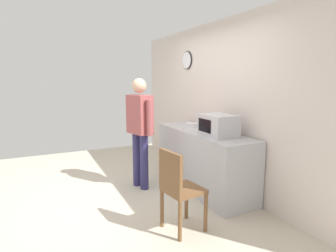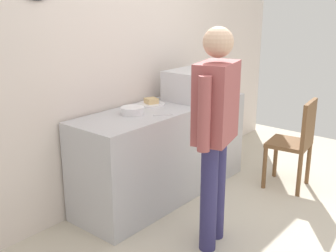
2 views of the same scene
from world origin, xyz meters
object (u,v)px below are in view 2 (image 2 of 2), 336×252
object	(u,v)px
person_standing	(215,124)
wooden_chair	(297,140)
salad_bowl	(132,111)
spoon_utensil	(230,97)
fork_utensil	(163,115)
sandwich_plate	(151,103)
microwave	(191,85)

from	to	relation	value
person_standing	wooden_chair	distance (m)	1.49
salad_bowl	person_standing	size ratio (longest dim) A/B	0.12
spoon_utensil	person_standing	size ratio (longest dim) A/B	0.10
person_standing	wooden_chair	bearing A→B (deg)	-2.89
fork_utensil	wooden_chair	bearing A→B (deg)	-31.01
fork_utensil	wooden_chair	world-z (taller)	wooden_chair
salad_bowl	fork_utensil	distance (m)	0.28
salad_bowl	person_standing	xyz separation A→B (m)	(-0.04, -0.91, 0.06)
fork_utensil	spoon_utensil	bearing A→B (deg)	-4.03
sandwich_plate	fork_utensil	world-z (taller)	sandwich_plate
sandwich_plate	salad_bowl	xyz separation A→B (m)	(-0.37, -0.10, 0.01)
salad_bowl	wooden_chair	distance (m)	1.73
spoon_utensil	fork_utensil	bearing A→B (deg)	175.97
spoon_utensil	salad_bowl	bearing A→B (deg)	164.85
spoon_utensil	wooden_chair	size ratio (longest dim) A/B	0.18
microwave	wooden_chair	bearing A→B (deg)	-58.69
fork_utensil	person_standing	distance (m)	0.70
wooden_chair	microwave	bearing A→B (deg)	121.31
sandwich_plate	salad_bowl	world-z (taller)	same
microwave	spoon_utensil	xyz separation A→B (m)	(0.34, -0.26, -0.15)
fork_utensil	person_standing	xyz separation A→B (m)	(-0.18, -0.67, 0.09)
microwave	fork_utensil	xyz separation A→B (m)	(-0.66, -0.19, -0.15)
microwave	fork_utensil	world-z (taller)	microwave
salad_bowl	fork_utensil	bearing A→B (deg)	-59.80
sandwich_plate	wooden_chair	bearing A→B (deg)	-47.15
wooden_chair	salad_bowl	bearing A→B (deg)	144.47
salad_bowl	wooden_chair	world-z (taller)	salad_bowl
sandwich_plate	person_standing	world-z (taller)	person_standing
fork_utensil	sandwich_plate	bearing A→B (deg)	56.14
wooden_chair	spoon_utensil	bearing A→B (deg)	108.89
sandwich_plate	salad_bowl	size ratio (longest dim) A/B	1.28
salad_bowl	person_standing	world-z (taller)	person_standing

